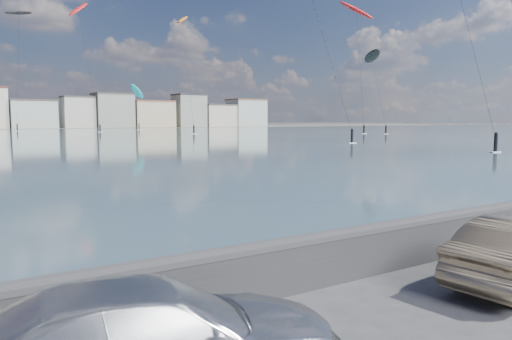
# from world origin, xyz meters

# --- Properties ---
(seawall) EXTENTS (400.00, 0.36, 1.08)m
(seawall) POSITION_xyz_m (0.00, 2.70, 0.58)
(seawall) COLOR #28282B
(seawall) RESTS_ON ground
(car_silver) EXTENTS (5.02, 2.82, 1.37)m
(car_silver) POSITION_xyz_m (-2.55, 0.76, 0.69)
(car_silver) COLOR #B3B5B9
(car_silver) RESTS_ON ground
(kitesurfer_0) EXTENTS (7.21, 10.81, 14.91)m
(kitesurfer_0) POSITION_xyz_m (51.44, 151.89, 11.94)
(kitesurfer_0) COLOR #19BFBF
(kitesurfer_0) RESTS_ON ground
(kitesurfer_1) EXTENTS (7.08, 11.36, 31.40)m
(kitesurfer_1) POSITION_xyz_m (79.87, 82.42, 28.16)
(kitesurfer_1) COLOR red
(kitesurfer_1) RESTS_ON ground
(kitesurfer_2) EXTENTS (7.17, 12.09, 19.25)m
(kitesurfer_2) POSITION_xyz_m (81.19, 78.43, 17.42)
(kitesurfer_2) COLOR black
(kitesurfer_2) RESTS_ON ground
(kitesurfer_10) EXTENTS (9.45, 11.90, 35.02)m
(kitesurfer_10) POSITION_xyz_m (18.26, 155.43, 33.22)
(kitesurfer_10) COLOR black
(kitesurfer_10) RESTS_ON ground
(kitesurfer_11) EXTENTS (7.07, 15.75, 28.94)m
(kitesurfer_11) POSITION_xyz_m (47.15, 107.09, 26.31)
(kitesurfer_11) COLOR orange
(kitesurfer_11) RESTS_ON ground
(kitesurfer_15) EXTENTS (7.01, 10.66, 33.74)m
(kitesurfer_15) POSITION_xyz_m (28.62, 129.64, 30.54)
(kitesurfer_15) COLOR red
(kitesurfer_15) RESTS_ON ground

